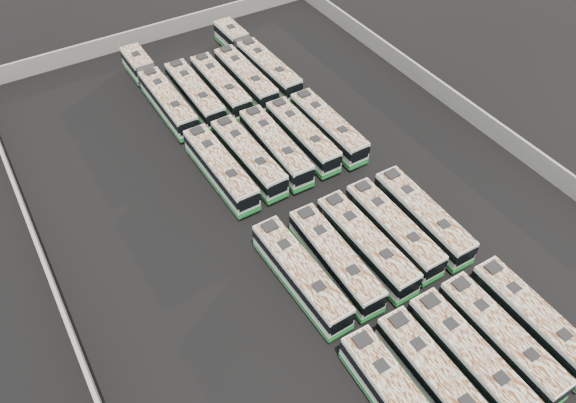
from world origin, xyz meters
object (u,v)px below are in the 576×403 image
at_px(bus_front_right, 501,338).
at_px(bus_front_center, 471,360).
at_px(bus_midback_far_left, 220,169).
at_px(bus_back_far_right, 256,58).
at_px(bus_midback_far_right, 328,127).
at_px(bus_back_center, 220,86).
at_px(bus_front_left, 438,381).
at_px(bus_midfront_far_left, 301,275).
at_px(bus_midfront_left, 335,260).
at_px(bus_back_left, 195,94).
at_px(bus_midfront_right, 393,229).
at_px(bus_midfront_far_right, 422,217).
at_px(bus_midfront_center, 366,245).
at_px(bus_midback_center, 275,147).
at_px(bus_midback_right, 302,136).
at_px(bus_front_far_right, 533,320).
at_px(bus_midback_left, 248,157).
at_px(bus_back_far_left, 158,89).
at_px(bus_back_right, 246,78).

bearing_deg(bus_front_right, bus_front_center, -178.09).
relative_size(bus_midback_far_left, bus_back_far_right, 0.66).
bearing_deg(bus_midback_far_right, bus_back_center, 116.15).
relative_size(bus_front_left, bus_front_center, 0.99).
xyz_separation_m(bus_front_right, bus_midfront_far_left, (-9.41, 12.34, 0.06)).
height_order(bus_midfront_left, bus_midback_far_left, bus_midback_far_left).
bearing_deg(bus_front_center, bus_back_center, 90.07).
height_order(bus_front_right, bus_back_left, bus_back_left).
height_order(bus_front_right, bus_midfront_right, bus_midfront_right).
xyz_separation_m(bus_midfront_far_right, bus_back_far_right, (0.05, 30.17, -0.00)).
height_order(bus_midfront_center, bus_midback_center, bus_midfront_center).
height_order(bus_front_right, bus_midfront_far_left, bus_midfront_far_left).
xyz_separation_m(bus_front_left, bus_midback_far_right, (9.23, 27.00, 0.00)).
xyz_separation_m(bus_front_right, bus_midback_right, (0.05, 27.07, -0.00)).
bearing_deg(bus_front_far_right, bus_back_far_right, 90.35).
xyz_separation_m(bus_midfront_right, bus_midback_right, (0.06, 14.69, -0.01)).
relative_size(bus_midfront_far_left, bus_midback_far_right, 1.02).
height_order(bus_midback_far_left, bus_midback_center, bus_midback_far_left).
relative_size(bus_midback_center, bus_back_center, 1.02).
xyz_separation_m(bus_midback_far_left, bus_midback_left, (3.07, 0.11, -0.03)).
xyz_separation_m(bus_midback_left, bus_back_center, (3.10, 12.28, -0.02)).
relative_size(bus_midback_center, bus_back_left, 1.00).
bearing_deg(bus_midback_far_left, bus_back_far_left, 89.63).
distance_m(bus_midback_far_left, bus_midback_center, 6.12).
relative_size(bus_back_far_left, bus_back_right, 1.54).
xyz_separation_m(bus_front_center, bus_midfront_center, (0.01, 12.27, 0.00)).
bearing_deg(bus_front_right, bus_midback_center, 96.48).
bearing_deg(bus_back_left, bus_midback_right, -62.56).
bearing_deg(bus_midback_center, bus_midback_far_right, 0.48).
distance_m(bus_front_left, bus_back_left, 39.49).
bearing_deg(bus_front_left, bus_back_left, 90.67).
bearing_deg(bus_front_left, bus_midfront_right, 64.41).
height_order(bus_midback_center, bus_midback_right, bus_midback_center).
height_order(bus_midback_far_left, bus_back_left, bus_midback_far_left).
distance_m(bus_front_left, bus_midfront_far_left, 12.88).
distance_m(bus_back_far_left, bus_back_far_right, 12.52).
xyz_separation_m(bus_front_center, bus_midfront_right, (3.07, 12.49, -0.04)).
relative_size(bus_midback_far_left, bus_midback_far_right, 1.02).
relative_size(bus_midback_far_right, bus_back_center, 1.01).
xyz_separation_m(bus_back_far_left, bus_back_center, (6.27, -3.09, -0.01)).
bearing_deg(bus_front_right, bus_back_right, 89.73).
height_order(bus_midback_left, bus_back_right, bus_back_right).
bearing_deg(bus_back_far_left, bus_front_far_right, -73.57).
xyz_separation_m(bus_midfront_far_left, bus_midback_far_left, (0.14, 14.55, 0.01)).
bearing_deg(bus_midfront_far_right, bus_midback_center, 113.80).
xyz_separation_m(bus_front_center, bus_midfront_left, (-3.08, 12.35, -0.02)).
bearing_deg(bus_midfront_right, bus_midback_left, 113.01).
relative_size(bus_back_far_left, bus_back_center, 1.56).
bearing_deg(bus_front_far_right, bus_front_left, -179.81).
bearing_deg(bus_midback_center, bus_front_right, -82.05).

